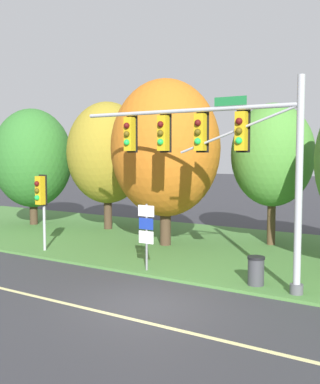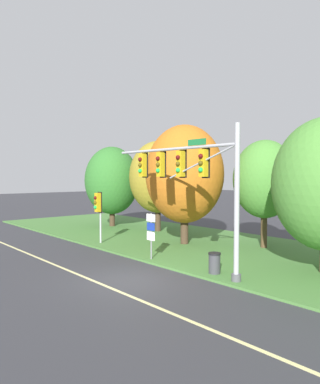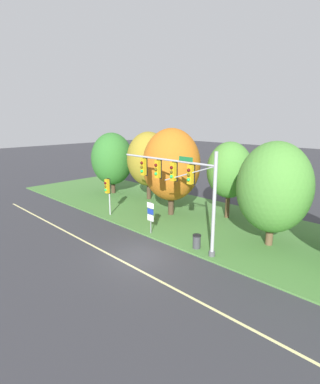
{
  "view_description": "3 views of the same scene",
  "coord_description": "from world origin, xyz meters",
  "px_view_note": "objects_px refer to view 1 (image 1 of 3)",
  "views": [
    {
      "loc": [
        7.73,
        -11.0,
        4.33
      ],
      "look_at": [
        -1.52,
        3.0,
        2.97
      ],
      "focal_mm": 45.0,
      "sensor_mm": 36.0,
      "label": 1
    },
    {
      "loc": [
        12.88,
        -9.24,
        4.47
      ],
      "look_at": [
        -1.92,
        3.45,
        3.6
      ],
      "focal_mm": 35.0,
      "sensor_mm": 36.0,
      "label": 2
    },
    {
      "loc": [
        13.15,
        -11.38,
        8.46
      ],
      "look_at": [
        -1.17,
        3.03,
        3.43
      ],
      "focal_mm": 28.0,
      "sensor_mm": 36.0,
      "label": 3
    }
  ],
  "objects_px": {
    "tree_nearest_road": "(33,158)",
    "tree_mid_verge": "(273,155)",
    "tree_left_of_mast": "(107,153)",
    "traffic_signal_mast": "(214,147)",
    "route_sign_post": "(146,229)",
    "tree_behind_signpost": "(165,148)",
    "trash_bin": "(256,271)",
    "pedestrian_signal_near_kerb": "(41,195)"
  },
  "relations": [
    {
      "from": "pedestrian_signal_near_kerb",
      "to": "route_sign_post",
      "type": "bearing_deg",
      "value": -3.31
    },
    {
      "from": "traffic_signal_mast",
      "to": "trash_bin",
      "type": "relative_size",
      "value": 8.93
    },
    {
      "from": "tree_left_of_mast",
      "to": "traffic_signal_mast",
      "type": "bearing_deg",
      "value": -33.48
    },
    {
      "from": "tree_left_of_mast",
      "to": "route_sign_post",
      "type": "bearing_deg",
      "value": -42.35
    },
    {
      "from": "tree_nearest_road",
      "to": "tree_mid_verge",
      "type": "relative_size",
      "value": 1.05
    },
    {
      "from": "route_sign_post",
      "to": "tree_mid_verge",
      "type": "bearing_deg",
      "value": 74.51
    },
    {
      "from": "route_sign_post",
      "to": "tree_mid_verge",
      "type": "distance_m",
      "value": 7.93
    },
    {
      "from": "tree_behind_signpost",
      "to": "tree_mid_verge",
      "type": "distance_m",
      "value": 4.91
    },
    {
      "from": "route_sign_post",
      "to": "tree_nearest_road",
      "type": "xyz_separation_m",
      "value": [
        -12.06,
        5.52,
        2.42
      ]
    },
    {
      "from": "pedestrian_signal_near_kerb",
      "to": "tree_nearest_road",
      "type": "distance_m",
      "value": 8.29
    },
    {
      "from": "tree_mid_verge",
      "to": "traffic_signal_mast",
      "type": "bearing_deg",
      "value": -84.85
    },
    {
      "from": "traffic_signal_mast",
      "to": "pedestrian_signal_near_kerb",
      "type": "bearing_deg",
      "value": 178.25
    },
    {
      "from": "route_sign_post",
      "to": "trash_bin",
      "type": "relative_size",
      "value": 2.59
    },
    {
      "from": "tree_nearest_road",
      "to": "tree_left_of_mast",
      "type": "height_order",
      "value": "tree_left_of_mast"
    },
    {
      "from": "tree_left_of_mast",
      "to": "tree_mid_verge",
      "type": "xyz_separation_m",
      "value": [
        9.28,
        0.57,
        -0.1
      ]
    },
    {
      "from": "tree_left_of_mast",
      "to": "tree_mid_verge",
      "type": "height_order",
      "value": "tree_left_of_mast"
    },
    {
      "from": "traffic_signal_mast",
      "to": "route_sign_post",
      "type": "relative_size",
      "value": 3.45
    },
    {
      "from": "traffic_signal_mast",
      "to": "tree_nearest_road",
      "type": "xyz_separation_m",
      "value": [
        -14.7,
        5.45,
        -0.5
      ]
    },
    {
      "from": "tree_left_of_mast",
      "to": "tree_behind_signpost",
      "type": "xyz_separation_m",
      "value": [
        5.26,
        -2.22,
        0.21
      ]
    },
    {
      "from": "route_sign_post",
      "to": "traffic_signal_mast",
      "type": "bearing_deg",
      "value": 1.68
    },
    {
      "from": "tree_left_of_mast",
      "to": "tree_nearest_road",
      "type": "bearing_deg",
      "value": -166.88
    },
    {
      "from": "tree_nearest_road",
      "to": "trash_bin",
      "type": "bearing_deg",
      "value": -17.84
    },
    {
      "from": "tree_nearest_road",
      "to": "tree_behind_signpost",
      "type": "relative_size",
      "value": 0.9
    },
    {
      "from": "traffic_signal_mast",
      "to": "tree_nearest_road",
      "type": "relative_size",
      "value": 1.22
    },
    {
      "from": "tree_nearest_road",
      "to": "tree_behind_signpost",
      "type": "xyz_separation_m",
      "value": [
        10.04,
        -1.11,
        0.52
      ]
    },
    {
      "from": "traffic_signal_mast",
      "to": "tree_mid_verge",
      "type": "relative_size",
      "value": 1.28
    },
    {
      "from": "tree_behind_signpost",
      "to": "trash_bin",
      "type": "distance_m",
      "value": 8.33
    },
    {
      "from": "trash_bin",
      "to": "tree_mid_verge",
      "type": "bearing_deg",
      "value": 106.69
    },
    {
      "from": "traffic_signal_mast",
      "to": "tree_left_of_mast",
      "type": "relative_size",
      "value": 1.18
    },
    {
      "from": "tree_mid_verge",
      "to": "trash_bin",
      "type": "distance_m",
      "value": 8.05
    },
    {
      "from": "pedestrian_signal_near_kerb",
      "to": "tree_behind_signpost",
      "type": "bearing_deg",
      "value": 47.44
    },
    {
      "from": "tree_nearest_road",
      "to": "tree_behind_signpost",
      "type": "distance_m",
      "value": 10.11
    },
    {
      "from": "tree_behind_signpost",
      "to": "pedestrian_signal_near_kerb",
      "type": "bearing_deg",
      "value": -132.56
    },
    {
      "from": "tree_nearest_road",
      "to": "pedestrian_signal_near_kerb",
      "type": "bearing_deg",
      "value": -39.5
    },
    {
      "from": "trash_bin",
      "to": "tree_behind_signpost",
      "type": "bearing_deg",
      "value": 146.16
    },
    {
      "from": "route_sign_post",
      "to": "tree_nearest_road",
      "type": "relative_size",
      "value": 0.35
    },
    {
      "from": "route_sign_post",
      "to": "tree_nearest_road",
      "type": "distance_m",
      "value": 13.49
    },
    {
      "from": "tree_nearest_road",
      "to": "route_sign_post",
      "type": "bearing_deg",
      "value": -24.6
    },
    {
      "from": "tree_left_of_mast",
      "to": "trash_bin",
      "type": "height_order",
      "value": "tree_left_of_mast"
    },
    {
      "from": "route_sign_post",
      "to": "trash_bin",
      "type": "distance_m",
      "value": 4.2
    },
    {
      "from": "traffic_signal_mast",
      "to": "tree_mid_verge",
      "type": "height_order",
      "value": "traffic_signal_mast"
    },
    {
      "from": "tree_left_of_mast",
      "to": "pedestrian_signal_near_kerb",
      "type": "bearing_deg",
      "value": -76.52
    }
  ]
}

